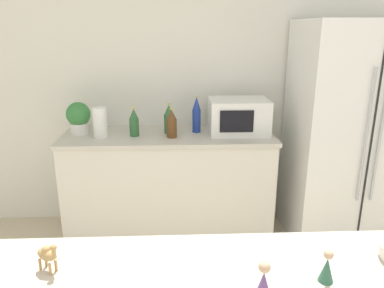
{
  "coord_description": "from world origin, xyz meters",
  "views": [
    {
      "loc": [
        -0.27,
        -0.57,
        1.75
      ],
      "look_at": [
        -0.19,
        1.45,
        1.11
      ],
      "focal_mm": 35.0,
      "sensor_mm": 36.0,
      "label": 1
    }
  ],
  "objects_px": {
    "microwave": "(238,116)",
    "back_bottle_0": "(169,119)",
    "paper_towel_roll": "(100,123)",
    "wise_man_figurine_crimson": "(327,268)",
    "potted_plant": "(79,117)",
    "back_bottle_2": "(196,115)",
    "camel_figurine": "(47,254)",
    "wise_man_figurine_blue": "(263,284)",
    "back_bottle_1": "(134,123)",
    "refrigerator": "(348,134)",
    "back_bottle_3": "(172,124)"
  },
  "relations": [
    {
      "from": "back_bottle_3",
      "to": "paper_towel_roll",
      "type": "bearing_deg",
      "value": 177.39
    },
    {
      "from": "paper_towel_roll",
      "to": "back_bottle_0",
      "type": "xyz_separation_m",
      "value": [
        0.54,
        0.1,
        -0.0
      ]
    },
    {
      "from": "back_bottle_3",
      "to": "potted_plant",
      "type": "bearing_deg",
      "value": 171.19
    },
    {
      "from": "back_bottle_2",
      "to": "back_bottle_3",
      "type": "height_order",
      "value": "back_bottle_2"
    },
    {
      "from": "camel_figurine",
      "to": "wise_man_figurine_crimson",
      "type": "bearing_deg",
      "value": -5.81
    },
    {
      "from": "potted_plant",
      "to": "back_bottle_2",
      "type": "bearing_deg",
      "value": 1.74
    },
    {
      "from": "back_bottle_1",
      "to": "camel_figurine",
      "type": "bearing_deg",
      "value": -93.71
    },
    {
      "from": "paper_towel_roll",
      "to": "wise_man_figurine_crimson",
      "type": "distance_m",
      "value": 2.16
    },
    {
      "from": "back_bottle_1",
      "to": "microwave",
      "type": "bearing_deg",
      "value": 4.55
    },
    {
      "from": "potted_plant",
      "to": "microwave",
      "type": "relative_size",
      "value": 0.55
    },
    {
      "from": "wise_man_figurine_blue",
      "to": "refrigerator",
      "type": "bearing_deg",
      "value": 59.27
    },
    {
      "from": "potted_plant",
      "to": "microwave",
      "type": "xyz_separation_m",
      "value": [
        1.31,
        0.0,
        -0.0
      ]
    },
    {
      "from": "refrigerator",
      "to": "back_bottle_3",
      "type": "relative_size",
      "value": 7.69
    },
    {
      "from": "wise_man_figurine_blue",
      "to": "wise_man_figurine_crimson",
      "type": "relative_size",
      "value": 1.17
    },
    {
      "from": "back_bottle_3",
      "to": "back_bottle_0",
      "type": "bearing_deg",
      "value": 100.7
    },
    {
      "from": "wise_man_figurine_crimson",
      "to": "back_bottle_2",
      "type": "bearing_deg",
      "value": 99.47
    },
    {
      "from": "back_bottle_2",
      "to": "wise_man_figurine_crimson",
      "type": "relative_size",
      "value": 2.55
    },
    {
      "from": "back_bottle_0",
      "to": "back_bottle_2",
      "type": "height_order",
      "value": "back_bottle_2"
    },
    {
      "from": "wise_man_figurine_crimson",
      "to": "potted_plant",
      "type": "bearing_deg",
      "value": 123.55
    },
    {
      "from": "back_bottle_1",
      "to": "potted_plant",
      "type": "bearing_deg",
      "value": 171.51
    },
    {
      "from": "refrigerator",
      "to": "paper_towel_roll",
      "type": "bearing_deg",
      "value": 179.75
    },
    {
      "from": "paper_towel_roll",
      "to": "refrigerator",
      "type": "bearing_deg",
      "value": -0.25
    },
    {
      "from": "microwave",
      "to": "wise_man_figurine_crimson",
      "type": "xyz_separation_m",
      "value": [
        -0.02,
        -1.94,
        -0.07
      ]
    },
    {
      "from": "back_bottle_3",
      "to": "back_bottle_1",
      "type": "bearing_deg",
      "value": 170.72
    },
    {
      "from": "potted_plant",
      "to": "back_bottle_3",
      "type": "relative_size",
      "value": 1.13
    },
    {
      "from": "paper_towel_roll",
      "to": "wise_man_figurine_blue",
      "type": "bearing_deg",
      "value": -65.87
    },
    {
      "from": "potted_plant",
      "to": "back_bottle_3",
      "type": "height_order",
      "value": "potted_plant"
    },
    {
      "from": "wise_man_figurine_crimson",
      "to": "paper_towel_roll",
      "type": "bearing_deg",
      "value": 120.7
    },
    {
      "from": "camel_figurine",
      "to": "paper_towel_roll",
      "type": "bearing_deg",
      "value": 94.85
    },
    {
      "from": "refrigerator",
      "to": "back_bottle_2",
      "type": "height_order",
      "value": "refrigerator"
    },
    {
      "from": "potted_plant",
      "to": "microwave",
      "type": "distance_m",
      "value": 1.31
    },
    {
      "from": "microwave",
      "to": "refrigerator",
      "type": "bearing_deg",
      "value": -6.36
    },
    {
      "from": "back_bottle_2",
      "to": "wise_man_figurine_blue",
      "type": "distance_m",
      "value": 2.06
    },
    {
      "from": "back_bottle_3",
      "to": "wise_man_figurine_crimson",
      "type": "relative_size",
      "value": 1.95
    },
    {
      "from": "refrigerator",
      "to": "microwave",
      "type": "bearing_deg",
      "value": 173.64
    },
    {
      "from": "paper_towel_roll",
      "to": "microwave",
      "type": "height_order",
      "value": "microwave"
    },
    {
      "from": "microwave",
      "to": "back_bottle_0",
      "type": "distance_m",
      "value": 0.57
    },
    {
      "from": "potted_plant",
      "to": "back_bottle_3",
      "type": "bearing_deg",
      "value": -8.81
    },
    {
      "from": "paper_towel_roll",
      "to": "back_bottle_0",
      "type": "relative_size",
      "value": 0.96
    },
    {
      "from": "camel_figurine",
      "to": "wise_man_figurine_blue",
      "type": "height_order",
      "value": "wise_man_figurine_blue"
    },
    {
      "from": "back_bottle_1",
      "to": "wise_man_figurine_blue",
      "type": "xyz_separation_m",
      "value": [
        0.6,
        -1.96,
        -0.03
      ]
    },
    {
      "from": "refrigerator",
      "to": "potted_plant",
      "type": "xyz_separation_m",
      "value": [
        -2.2,
        0.1,
        0.14
      ]
    },
    {
      "from": "refrigerator",
      "to": "wise_man_figurine_crimson",
      "type": "relative_size",
      "value": 15.02
    },
    {
      "from": "back_bottle_0",
      "to": "camel_figurine",
      "type": "relative_size",
      "value": 2.12
    },
    {
      "from": "microwave",
      "to": "camel_figurine",
      "type": "relative_size",
      "value": 4.12
    },
    {
      "from": "back_bottle_0",
      "to": "refrigerator",
      "type": "bearing_deg",
      "value": -4.23
    },
    {
      "from": "potted_plant",
      "to": "paper_towel_roll",
      "type": "height_order",
      "value": "potted_plant"
    },
    {
      "from": "microwave",
      "to": "wise_man_figurine_blue",
      "type": "relative_size",
      "value": 3.41
    },
    {
      "from": "microwave",
      "to": "wise_man_figurine_blue",
      "type": "distance_m",
      "value": 2.04
    },
    {
      "from": "back_bottle_2",
      "to": "wise_man_figurine_blue",
      "type": "xyz_separation_m",
      "value": [
        0.1,
        -2.06,
        -0.06
      ]
    }
  ]
}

